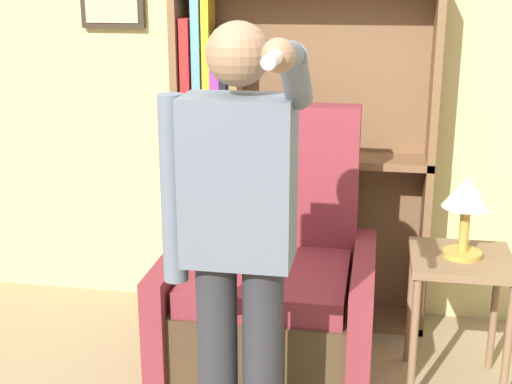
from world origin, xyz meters
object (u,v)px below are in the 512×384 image
side_table (460,280)px  table_lamp (467,199)px  person_standing (238,241)px  armchair (271,298)px  bookcase (268,159)px

side_table → table_lamp: size_ratio=1.73×
table_lamp → person_standing: bearing=-135.9°
armchair → table_lamp: 1.03m
bookcase → person_standing: (0.12, -1.47, 0.07)m
armchair → side_table: (0.87, 0.03, 0.14)m
bookcase → table_lamp: bookcase is taller
person_standing → table_lamp: size_ratio=4.55×
person_standing → table_lamp: (0.87, 0.84, -0.06)m
armchair → side_table: bearing=2.1°
bookcase → armchair: (0.12, -0.66, -0.52)m
side_table → table_lamp: table_lamp is taller
bookcase → armchair: bearing=-79.8°
person_standing → side_table: 1.29m
table_lamp → armchair: bearing=-177.9°
armchair → person_standing: size_ratio=0.74×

